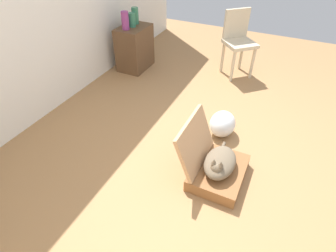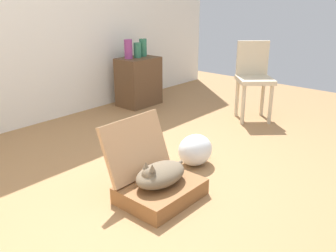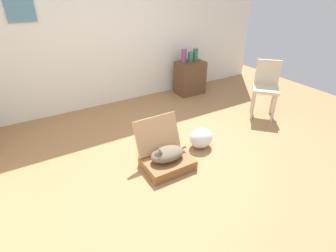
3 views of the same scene
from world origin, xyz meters
name	(u,v)px [view 3 (image 3 of 3)]	position (x,y,z in m)	size (l,w,h in m)	color
ground_plane	(186,157)	(0.00, 0.00, 0.00)	(7.68, 7.68, 0.00)	#9E7247
wall_back	(116,31)	(0.00, 2.26, 1.30)	(6.40, 0.15, 2.60)	silver
suitcase_base	(167,163)	(-0.33, -0.07, 0.06)	(0.59, 0.47, 0.13)	brown
suitcase_lid	(157,134)	(-0.33, 0.19, 0.36)	(0.59, 0.47, 0.04)	tan
cat	(167,154)	(-0.34, -0.07, 0.21)	(0.52, 0.28, 0.21)	brown
plastic_bag_white	(201,138)	(0.32, 0.10, 0.14)	(0.34, 0.29, 0.28)	silver
side_table	(190,78)	(1.34, 1.85, 0.33)	(0.55, 0.39, 0.66)	brown
vase_tall	(184,56)	(1.20, 1.89, 0.79)	(0.11, 0.11, 0.25)	#8C387A
vase_short	(195,54)	(1.48, 1.89, 0.78)	(0.10, 0.10, 0.24)	#2D7051
vase_round	(190,57)	(1.34, 1.86, 0.76)	(0.10, 0.10, 0.20)	#2D7051
chair	(266,86)	(1.84, 0.37, 0.53)	(0.58, 0.58, 0.94)	beige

